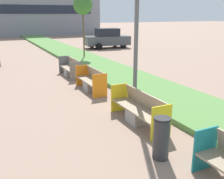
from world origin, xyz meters
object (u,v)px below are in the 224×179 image
(bench_yellow_frame, at_px, (139,111))
(bench_orange_frame, at_px, (91,82))
(sapling_tree_far, at_px, (83,5))
(litter_bin, at_px, (161,138))
(bench_grey_frame, at_px, (71,69))
(parked_car_distant, at_px, (107,38))

(bench_yellow_frame, xyz_separation_m, bench_orange_frame, (-0.00, 3.87, -0.01))
(bench_orange_frame, distance_m, sapling_tree_far, 8.94)
(bench_orange_frame, relative_size, litter_bin, 2.10)
(bench_grey_frame, xyz_separation_m, parked_car_distant, (6.72, 9.91, 0.55))
(parked_car_distant, bearing_deg, sapling_tree_far, -122.05)
(bench_orange_frame, xyz_separation_m, sapling_tree_far, (2.55, 7.88, 3.38))
(bench_grey_frame, bearing_deg, bench_yellow_frame, -89.97)
(bench_yellow_frame, bearing_deg, litter_bin, -107.15)
(bench_orange_frame, height_order, parked_car_distant, parked_car_distant)
(litter_bin, xyz_separation_m, sapling_tree_far, (3.14, 13.69, 3.25))
(bench_grey_frame, xyz_separation_m, litter_bin, (-0.60, -8.80, 0.13))
(bench_orange_frame, distance_m, bench_grey_frame, 2.98)
(bench_grey_frame, distance_m, litter_bin, 8.82)
(litter_bin, relative_size, parked_car_distant, 0.23)
(bench_grey_frame, xyz_separation_m, sapling_tree_far, (2.55, 4.90, 3.38))
(sapling_tree_far, xyz_separation_m, parked_car_distant, (4.18, 5.01, -2.84))
(bench_yellow_frame, relative_size, litter_bin, 2.43)
(bench_orange_frame, bearing_deg, bench_grey_frame, 90.00)
(bench_grey_frame, height_order, litter_bin, litter_bin)
(litter_bin, xyz_separation_m, parked_car_distant, (7.32, 18.70, 0.42))
(litter_bin, distance_m, parked_car_distant, 20.09)
(bench_yellow_frame, relative_size, parked_car_distant, 0.55)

